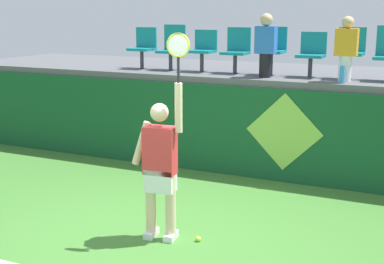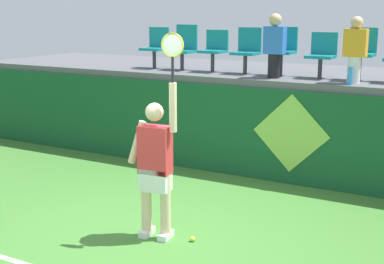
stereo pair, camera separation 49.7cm
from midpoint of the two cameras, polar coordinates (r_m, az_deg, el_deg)
ground_plane at (r=6.80m, az=-2.37°, el=-11.22°), size 40.00×40.00×0.00m
court_back_wall at (r=9.14m, az=7.38°, el=0.03°), size 12.64×0.20×1.53m
spectator_platform at (r=10.35m, az=10.49°, el=6.05°), size 12.64×3.01×0.12m
tennis_player at (r=6.53m, az=-1.68°, el=-3.39°), size 0.75×0.30×2.51m
tennis_ball at (r=6.71m, az=2.22°, el=-11.24°), size 0.07×0.07×0.07m
water_bottle at (r=8.62m, az=17.96°, el=5.64°), size 0.08×0.08×0.27m
stadium_chair_0 at (r=10.62m, az=-2.46°, el=9.11°), size 0.44×0.42×0.79m
stadium_chair_1 at (r=10.32m, az=0.57°, el=9.05°), size 0.44×0.42×0.84m
stadium_chair_2 at (r=10.02m, az=3.81°, el=8.81°), size 0.44×0.42×0.76m
stadium_chair_3 at (r=9.77m, az=7.32°, el=8.72°), size 0.44×0.42×0.81m
stadium_chair_4 at (r=9.54m, az=11.04°, el=8.68°), size 0.44×0.42×0.83m
stadium_chair_5 at (r=9.35m, az=15.06°, el=8.07°), size 0.44×0.42×0.75m
stadium_chair_6 at (r=9.22m, az=18.93°, el=8.14°), size 0.44×0.42×0.84m
spectator_0 at (r=9.15m, az=10.28°, el=9.08°), size 0.34×0.21×1.06m
spectator_1 at (r=8.78m, az=18.43°, el=8.31°), size 0.34×0.20×1.02m
wall_signage_mount at (r=8.99m, az=11.74°, el=-5.39°), size 1.27×0.01×1.48m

